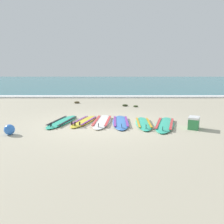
{
  "coord_description": "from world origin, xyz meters",
  "views": [
    {
      "loc": [
        0.38,
        -7.4,
        1.76
      ],
      "look_at": [
        0.39,
        0.91,
        0.25
      ],
      "focal_mm": 35.81,
      "sensor_mm": 36.0,
      "label": 1
    }
  ],
  "objects_px": {
    "surfboard_3": "(120,122)",
    "surfboard_0": "(62,121)",
    "surfboard_2": "(102,121)",
    "surfboard_5": "(164,124)",
    "cooler_box": "(193,123)",
    "beach_ball": "(9,130)",
    "surfboard_1": "(84,121)",
    "surfboard_4": "(143,123)"
  },
  "relations": [
    {
      "from": "surfboard_0",
      "to": "surfboard_2",
      "type": "bearing_deg",
      "value": 0.91
    },
    {
      "from": "surfboard_4",
      "to": "beach_ball",
      "type": "xyz_separation_m",
      "value": [
        -3.96,
        -1.25,
        0.11
      ]
    },
    {
      "from": "surfboard_4",
      "to": "cooler_box",
      "type": "relative_size",
      "value": 3.74
    },
    {
      "from": "surfboard_3",
      "to": "cooler_box",
      "type": "xyz_separation_m",
      "value": [
        2.24,
        -0.78,
        0.16
      ]
    },
    {
      "from": "cooler_box",
      "to": "beach_ball",
      "type": "height_order",
      "value": "cooler_box"
    },
    {
      "from": "surfboard_2",
      "to": "surfboard_0",
      "type": "bearing_deg",
      "value": -179.09
    },
    {
      "from": "surfboard_0",
      "to": "beach_ball",
      "type": "xyz_separation_m",
      "value": [
        -1.16,
        -1.53,
        0.11
      ]
    },
    {
      "from": "surfboard_2",
      "to": "surfboard_3",
      "type": "bearing_deg",
      "value": -9.18
    },
    {
      "from": "surfboard_1",
      "to": "surfboard_4",
      "type": "bearing_deg",
      "value": -9.17
    },
    {
      "from": "surfboard_2",
      "to": "surfboard_5",
      "type": "height_order",
      "value": "same"
    },
    {
      "from": "surfboard_3",
      "to": "surfboard_0",
      "type": "bearing_deg",
      "value": 177.67
    },
    {
      "from": "cooler_box",
      "to": "surfboard_1",
      "type": "bearing_deg",
      "value": 165.52
    },
    {
      "from": "surfboard_2",
      "to": "surfboard_5",
      "type": "xyz_separation_m",
      "value": [
        2.1,
        -0.44,
        -0.0
      ]
    },
    {
      "from": "surfboard_2",
      "to": "cooler_box",
      "type": "bearing_deg",
      "value": -17.02
    },
    {
      "from": "surfboard_1",
      "to": "surfboard_2",
      "type": "relative_size",
      "value": 0.88
    },
    {
      "from": "surfboard_2",
      "to": "beach_ball",
      "type": "xyz_separation_m",
      "value": [
        -2.55,
        -1.55,
        0.11
      ]
    },
    {
      "from": "surfboard_3",
      "to": "cooler_box",
      "type": "distance_m",
      "value": 2.38
    },
    {
      "from": "surfboard_0",
      "to": "surfboard_5",
      "type": "height_order",
      "value": "same"
    },
    {
      "from": "surfboard_0",
      "to": "cooler_box",
      "type": "height_order",
      "value": "cooler_box"
    },
    {
      "from": "surfboard_4",
      "to": "beach_ball",
      "type": "relative_size",
      "value": 6.94
    },
    {
      "from": "surfboard_0",
      "to": "cooler_box",
      "type": "bearing_deg",
      "value": -11.4
    },
    {
      "from": "surfboard_1",
      "to": "surfboard_5",
      "type": "distance_m",
      "value": 2.77
    },
    {
      "from": "surfboard_0",
      "to": "cooler_box",
      "type": "relative_size",
      "value": 4.11
    },
    {
      "from": "surfboard_5",
      "to": "surfboard_2",
      "type": "bearing_deg",
      "value": 168.06
    },
    {
      "from": "surfboard_3",
      "to": "surfboard_4",
      "type": "xyz_separation_m",
      "value": [
        0.76,
        -0.2,
        0.0
      ]
    },
    {
      "from": "surfboard_2",
      "to": "cooler_box",
      "type": "xyz_separation_m",
      "value": [
        2.89,
        -0.88,
        0.16
      ]
    },
    {
      "from": "surfboard_1",
      "to": "cooler_box",
      "type": "distance_m",
      "value": 3.64
    },
    {
      "from": "surfboard_1",
      "to": "beach_ball",
      "type": "bearing_deg",
      "value": -140.58
    },
    {
      "from": "surfboard_0",
      "to": "surfboard_2",
      "type": "relative_size",
      "value": 0.96
    },
    {
      "from": "cooler_box",
      "to": "surfboard_5",
      "type": "bearing_deg",
      "value": 150.9
    },
    {
      "from": "surfboard_5",
      "to": "cooler_box",
      "type": "bearing_deg",
      "value": -29.1
    },
    {
      "from": "surfboard_3",
      "to": "surfboard_4",
      "type": "bearing_deg",
      "value": -14.7
    },
    {
      "from": "surfboard_2",
      "to": "surfboard_3",
      "type": "height_order",
      "value": "same"
    },
    {
      "from": "surfboard_0",
      "to": "surfboard_3",
      "type": "xyz_separation_m",
      "value": [
        2.04,
        -0.08,
        -0.0
      ]
    },
    {
      "from": "surfboard_3",
      "to": "beach_ball",
      "type": "distance_m",
      "value": 3.51
    },
    {
      "from": "surfboard_2",
      "to": "surfboard_5",
      "type": "bearing_deg",
      "value": -11.94
    },
    {
      "from": "beach_ball",
      "to": "cooler_box",
      "type": "bearing_deg",
      "value": 6.99
    },
    {
      "from": "surfboard_2",
      "to": "surfboard_3",
      "type": "relative_size",
      "value": 1.04
    },
    {
      "from": "surfboard_2",
      "to": "surfboard_1",
      "type": "bearing_deg",
      "value": 177.75
    },
    {
      "from": "surfboard_2",
      "to": "surfboard_3",
      "type": "xyz_separation_m",
      "value": [
        0.65,
        -0.1,
        0.0
      ]
    },
    {
      "from": "surfboard_1",
      "to": "surfboard_3",
      "type": "height_order",
      "value": "same"
    },
    {
      "from": "surfboard_2",
      "to": "beach_ball",
      "type": "relative_size",
      "value": 7.98
    }
  ]
}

